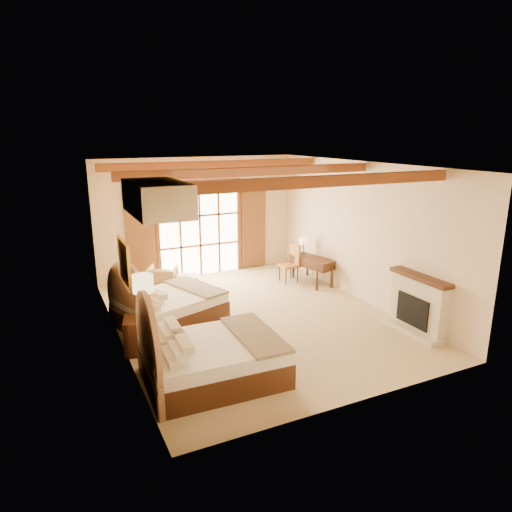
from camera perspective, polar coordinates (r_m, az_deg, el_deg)
floor at (r=9.80m, az=-0.27°, el=-7.70°), size 7.00×7.00×0.00m
wall_back at (r=12.49m, az=-7.17°, el=4.85°), size 5.50×0.00×5.50m
wall_left at (r=8.54m, az=-17.23°, el=-0.52°), size 0.00×7.00×7.00m
wall_right at (r=10.73m, az=13.13°, el=2.88°), size 0.00×7.00×7.00m
ceiling at (r=9.06m, az=-0.30°, el=11.31°), size 7.00×7.00×0.00m
ceiling_beams at (r=9.06m, az=-0.30°, el=10.55°), size 5.39×4.60×0.18m
french_doors at (r=12.50m, az=-7.03°, el=3.23°), size 3.95×0.08×2.60m
fireplace at (r=9.51m, az=19.51°, el=-6.03°), size 0.46×1.40×1.16m
painting at (r=7.79m, az=-16.13°, el=-0.77°), size 0.06×0.95×0.75m
canopy_valance at (r=6.40m, az=-12.28°, el=7.12°), size 0.70×1.40×0.45m
bed_near at (r=7.34m, az=-6.55°, el=-12.43°), size 2.17×1.67×1.39m
bed_far at (r=9.58m, az=-11.52°, el=-6.04°), size 2.44×2.06×1.30m
nightstand at (r=8.51m, az=-14.31°, el=-9.56°), size 0.65×0.65×0.63m
floor_lamp at (r=7.59m, az=-13.92°, el=-4.06°), size 0.34×0.34×1.61m
armchair at (r=11.57m, az=-11.59°, el=-2.76°), size 0.90×0.91×0.62m
ottoman at (r=11.54m, az=-8.61°, el=-3.33°), size 0.60×0.60×0.37m
desk at (r=12.01m, az=7.02°, el=-1.64°), size 0.83×1.34×0.67m
desk_chair at (r=12.05m, az=4.19°, el=-1.77°), size 0.45×0.45×1.00m
desk_lamp at (r=12.27m, az=5.97°, el=1.81°), size 0.21×0.21×0.42m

